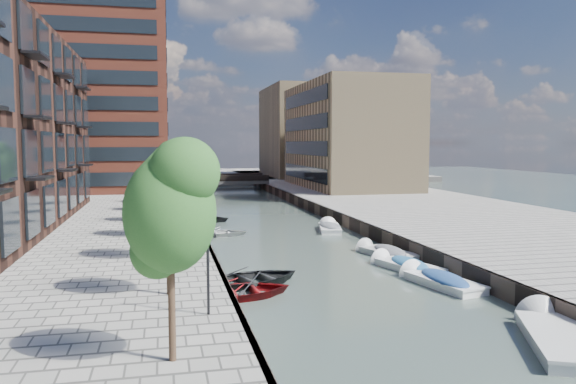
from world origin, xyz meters
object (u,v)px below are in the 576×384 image
object	(u,v)px
sloop_3	(219,236)
car	(310,181)
tree_4	(165,165)
tree_5	(164,162)
sloop_4	(202,222)
sloop_1	(253,285)
sloop_2	(239,297)
tree_6	(164,160)
motorboat_0	(438,281)
tree_3	(165,169)
motorboat_3	(404,266)
motorboat_2	(554,337)
motorboat_1	(385,253)
tree_1	(167,186)
tree_2	(166,176)
bridge	(222,181)
motorboat_4	(329,228)
tree_0	(170,205)

from	to	relation	value
sloop_3	car	distance (m)	39.45
tree_4	sloop_3	distance (m)	6.73
tree_5	sloop_4	distance (m)	6.20
sloop_1	sloop_2	world-z (taller)	sloop_1
tree_6	motorboat_0	bearing A→B (deg)	-68.19
tree_3	tree_4	world-z (taller)	same
tree_4	motorboat_3	world-z (taller)	tree_4
motorboat_2	tree_5	bearing A→B (deg)	111.54
sloop_1	tree_5	bearing A→B (deg)	-9.66
motorboat_1	motorboat_3	size ratio (longest dim) A/B	0.99
sloop_3	motorboat_2	size ratio (longest dim) A/B	0.72
car	motorboat_3	bearing A→B (deg)	-74.06
tree_1	car	distance (m)	59.18
tree_2	bridge	bearing A→B (deg)	81.05
tree_3	motorboat_4	xyz separation A→B (m)	(12.81, 6.42, -5.12)
motorboat_0	motorboat_2	bearing A→B (deg)	-88.26
tree_6	sloop_2	xyz separation A→B (m)	(3.10, -32.51, -5.31)
tree_2	motorboat_3	size ratio (longest dim) A/B	1.24
tree_5	sloop_3	xyz separation A→B (m)	(3.91, -8.37, -5.31)
tree_3	sloop_2	xyz separation A→B (m)	(3.10, -11.51, -5.31)
bridge	motorboat_4	size ratio (longest dim) A/B	2.73
sloop_1	sloop_3	bearing A→B (deg)	-18.91
tree_4	sloop_2	xyz separation A→B (m)	(3.10, -18.51, -5.31)
sloop_4	motorboat_3	size ratio (longest dim) A/B	1.00
motorboat_1	motorboat_3	bearing A→B (deg)	-96.17
sloop_2	motorboat_3	distance (m)	10.37
tree_3	motorboat_4	bearing A→B (deg)	26.60
tree_5	sloop_3	distance (m)	10.66
tree_2	sloop_1	world-z (taller)	tree_2
tree_1	sloop_4	size ratio (longest dim) A/B	1.24
motorboat_3	motorboat_4	size ratio (longest dim) A/B	1.00
tree_6	motorboat_1	size ratio (longest dim) A/B	1.25
motorboat_0	sloop_4	bearing A→B (deg)	111.54
sloop_3	tree_6	bearing A→B (deg)	18.83
bridge	motorboat_3	xyz separation A→B (m)	(4.30, -54.85, -1.21)
tree_1	motorboat_2	xyz separation A→B (m)	(13.23, -5.52, -5.20)
sloop_2	motorboat_2	bearing A→B (deg)	-133.79
motorboat_3	tree_3	bearing A→B (deg)	148.48
tree_4	sloop_3	size ratio (longest dim) A/B	1.41
sloop_2	car	xyz separation A→B (m)	(17.39, 52.91, 1.58)
motorboat_2	bridge	bearing A→B (deg)	94.07
tree_4	motorboat_1	size ratio (longest dim) A/B	1.25
sloop_1	tree_4	bearing A→B (deg)	-5.62
tree_2	sloop_3	distance (m)	14.25
tree_4	motorboat_2	size ratio (longest dim) A/B	1.01
bridge	sloop_2	xyz separation A→B (m)	(-5.40, -58.51, -1.39)
tree_2	sloop_2	distance (m)	7.63
tree_6	motorboat_1	world-z (taller)	tree_6
motorboat_4	tree_0	bearing A→B (deg)	-115.05
tree_0	sloop_2	xyz separation A→B (m)	(3.10, 9.49, -5.31)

